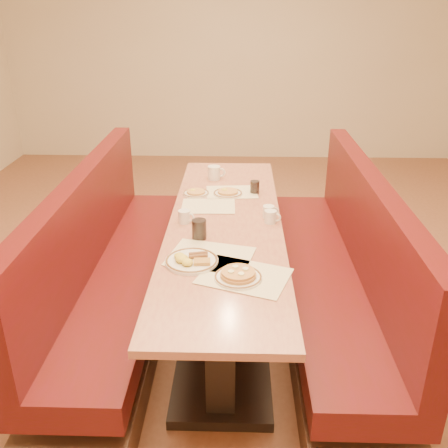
{
  "coord_description": "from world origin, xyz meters",
  "views": [
    {
      "loc": [
        0.08,
        -2.82,
        2.01
      ],
      "look_at": [
        0.0,
        -0.24,
        0.85
      ],
      "focal_mm": 40.0,
      "sensor_mm": 36.0,
      "label": 1
    }
  ],
  "objects_px": {
    "coffee_mug_c": "(269,211)",
    "coffee_mug_a": "(271,217)",
    "soda_tumbler_near": "(199,229)",
    "soda_tumbler_mid": "(255,187)",
    "booth_left": "(114,276)",
    "pancake_plate": "(238,276)",
    "coffee_mug_b": "(185,216)",
    "booth_right": "(338,279)",
    "eggs_plate": "(191,260)",
    "coffee_mug_d": "(215,173)",
    "diner_table": "(225,276)"
  },
  "relations": [
    {
      "from": "coffee_mug_c",
      "to": "coffee_mug_a",
      "type": "bearing_deg",
      "value": -96.45
    },
    {
      "from": "soda_tumbler_near",
      "to": "soda_tumbler_mid",
      "type": "relative_size",
      "value": 1.28
    },
    {
      "from": "soda_tumbler_mid",
      "to": "booth_left",
      "type": "bearing_deg",
      "value": -150.03
    },
    {
      "from": "booth_left",
      "to": "soda_tumbler_near",
      "type": "distance_m",
      "value": 0.77
    },
    {
      "from": "booth_left",
      "to": "pancake_plate",
      "type": "relative_size",
      "value": 10.43
    },
    {
      "from": "booth_left",
      "to": "coffee_mug_b",
      "type": "distance_m",
      "value": 0.65
    },
    {
      "from": "booth_right",
      "to": "eggs_plate",
      "type": "bearing_deg",
      "value": -149.72
    },
    {
      "from": "eggs_plate",
      "to": "coffee_mug_c",
      "type": "relative_size",
      "value": 2.73
    },
    {
      "from": "eggs_plate",
      "to": "soda_tumbler_near",
      "type": "bearing_deg",
      "value": 85.98
    },
    {
      "from": "coffee_mug_a",
      "to": "booth_left",
      "type": "bearing_deg",
      "value": -164.01
    },
    {
      "from": "coffee_mug_d",
      "to": "diner_table",
      "type": "bearing_deg",
      "value": -89.22
    },
    {
      "from": "booth_left",
      "to": "soda_tumbler_mid",
      "type": "distance_m",
      "value": 1.16
    },
    {
      "from": "diner_table",
      "to": "eggs_plate",
      "type": "bearing_deg",
      "value": -107.47
    },
    {
      "from": "diner_table",
      "to": "soda_tumbler_near",
      "type": "height_order",
      "value": "soda_tumbler_near"
    },
    {
      "from": "eggs_plate",
      "to": "coffee_mug_d",
      "type": "bearing_deg",
      "value": 87.43
    },
    {
      "from": "booth_right",
      "to": "coffee_mug_d",
      "type": "xyz_separation_m",
      "value": [
        -0.84,
        0.83,
        0.44
      ]
    },
    {
      "from": "soda_tumbler_mid",
      "to": "coffee_mug_a",
      "type": "bearing_deg",
      "value": -80.6
    },
    {
      "from": "coffee_mug_a",
      "to": "booth_right",
      "type": "bearing_deg",
      "value": 13.06
    },
    {
      "from": "coffee_mug_c",
      "to": "coffee_mug_d",
      "type": "height_order",
      "value": "coffee_mug_d"
    },
    {
      "from": "booth_right",
      "to": "coffee_mug_d",
      "type": "bearing_deg",
      "value": 135.16
    },
    {
      "from": "diner_table",
      "to": "pancake_plate",
      "type": "distance_m",
      "value": 0.79
    },
    {
      "from": "eggs_plate",
      "to": "soda_tumbler_mid",
      "type": "height_order",
      "value": "soda_tumbler_mid"
    },
    {
      "from": "diner_table",
      "to": "eggs_plate",
      "type": "relative_size",
      "value": 8.93
    },
    {
      "from": "diner_table",
      "to": "coffee_mug_c",
      "type": "relative_size",
      "value": 24.36
    },
    {
      "from": "booth_left",
      "to": "coffee_mug_c",
      "type": "relative_size",
      "value": 24.36
    },
    {
      "from": "booth_left",
      "to": "booth_right",
      "type": "height_order",
      "value": "same"
    },
    {
      "from": "booth_left",
      "to": "coffee_mug_a",
      "type": "bearing_deg",
      "value": 0.9
    },
    {
      "from": "booth_right",
      "to": "soda_tumbler_mid",
      "type": "height_order",
      "value": "booth_right"
    },
    {
      "from": "booth_right",
      "to": "coffee_mug_a",
      "type": "bearing_deg",
      "value": 177.97
    },
    {
      "from": "diner_table",
      "to": "coffee_mug_b",
      "type": "relative_size",
      "value": 23.96
    },
    {
      "from": "diner_table",
      "to": "coffee_mug_a",
      "type": "distance_m",
      "value": 0.5
    },
    {
      "from": "booth_right",
      "to": "eggs_plate",
      "type": "height_order",
      "value": "booth_right"
    },
    {
      "from": "booth_left",
      "to": "coffee_mug_d",
      "type": "distance_m",
      "value": 1.13
    },
    {
      "from": "booth_left",
      "to": "eggs_plate",
      "type": "xyz_separation_m",
      "value": [
        0.57,
        -0.52,
        0.41
      ]
    },
    {
      "from": "diner_table",
      "to": "soda_tumbler_mid",
      "type": "xyz_separation_m",
      "value": [
        0.2,
        0.54,
        0.42
      ]
    },
    {
      "from": "coffee_mug_b",
      "to": "soda_tumbler_near",
      "type": "height_order",
      "value": "soda_tumbler_near"
    },
    {
      "from": "eggs_plate",
      "to": "coffee_mug_b",
      "type": "distance_m",
      "value": 0.53
    },
    {
      "from": "diner_table",
      "to": "coffee_mug_d",
      "type": "bearing_deg",
      "value": 97.13
    },
    {
      "from": "coffee_mug_b",
      "to": "booth_right",
      "type": "bearing_deg",
      "value": 18.09
    },
    {
      "from": "pancake_plate",
      "to": "soda_tumbler_near",
      "type": "height_order",
      "value": "soda_tumbler_near"
    },
    {
      "from": "diner_table",
      "to": "coffee_mug_d",
      "type": "relative_size",
      "value": 18.25
    },
    {
      "from": "booth_right",
      "to": "coffee_mug_b",
      "type": "height_order",
      "value": "booth_right"
    },
    {
      "from": "coffee_mug_a",
      "to": "diner_table",
      "type": "bearing_deg",
      "value": -161.69
    },
    {
      "from": "coffee_mug_a",
      "to": "coffee_mug_b",
      "type": "bearing_deg",
      "value": -163.35
    },
    {
      "from": "coffee_mug_a",
      "to": "soda_tumbler_near",
      "type": "bearing_deg",
      "value": -135.76
    },
    {
      "from": "pancake_plate",
      "to": "coffee_mug_b",
      "type": "xyz_separation_m",
      "value": [
        -0.33,
        0.68,
        0.02
      ]
    },
    {
      "from": "booth_left",
      "to": "coffee_mug_a",
      "type": "distance_m",
      "value": 1.1
    },
    {
      "from": "eggs_plate",
      "to": "booth_left",
      "type": "bearing_deg",
      "value": 137.29
    },
    {
      "from": "booth_left",
      "to": "coffee_mug_d",
      "type": "relative_size",
      "value": 18.25
    },
    {
      "from": "soda_tumbler_near",
      "to": "soda_tumbler_mid",
      "type": "xyz_separation_m",
      "value": [
        0.34,
        0.76,
        -0.01
      ]
    }
  ]
}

